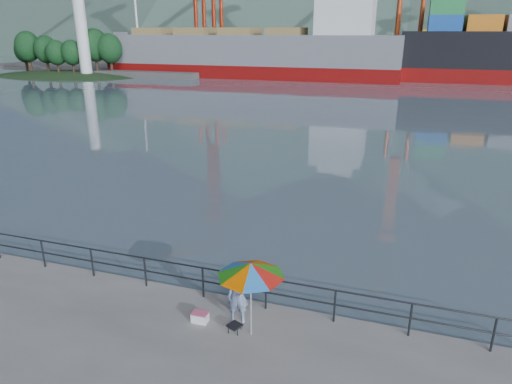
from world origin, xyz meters
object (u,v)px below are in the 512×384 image
cooler_bag (200,317)px  bulk_carrier (259,52)px  beach_umbrella (251,269)px  fisherman (238,295)px

cooler_bag → bulk_carrier: size_ratio=0.01×
cooler_bag → beach_umbrella: bearing=-5.0°
cooler_bag → bulk_carrier: bulk_carrier is taller
cooler_bag → bulk_carrier: (-21.12, 69.99, 3.98)m
fisherman → beach_umbrella: bearing=-57.1°
fisherman → beach_umbrella: 1.37m
fisherman → bulk_carrier: size_ratio=0.03×
fisherman → bulk_carrier: (-22.13, 69.61, 3.29)m
beach_umbrella → bulk_carrier: size_ratio=0.04×
beach_umbrella → cooler_bag: beach_umbrella is taller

